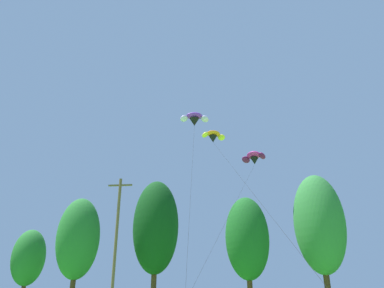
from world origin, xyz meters
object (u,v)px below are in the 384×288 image
Objects in this scene: parafoil_kite_high_magenta at (254,158)px; parafoil_kite_mid_orange at (213,136)px; utility_pole at (116,239)px; parafoil_kite_far_purple at (194,119)px.

parafoil_kite_high_magenta is 1.20× the size of parafoil_kite_mid_orange.
utility_pole is at bearing -163.23° from parafoil_kite_mid_orange.
utility_pole is 14.96m from parafoil_kite_far_purple.
parafoil_kite_mid_orange is 1.01× the size of parafoil_kite_far_purple.
parafoil_kite_high_magenta is 12.07m from parafoil_kite_mid_orange.
parafoil_kite_mid_orange is (-4.79, -11.00, -1.38)m from parafoil_kite_high_magenta.
parafoil_kite_mid_orange is (8.47, 2.55, 10.28)m from utility_pole.
utility_pole is at bearing -134.37° from parafoil_kite_high_magenta.
parafoil_kite_high_magenta reaches higher than utility_pole.
parafoil_kite_mid_orange is 3.60m from parafoil_kite_far_purple.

